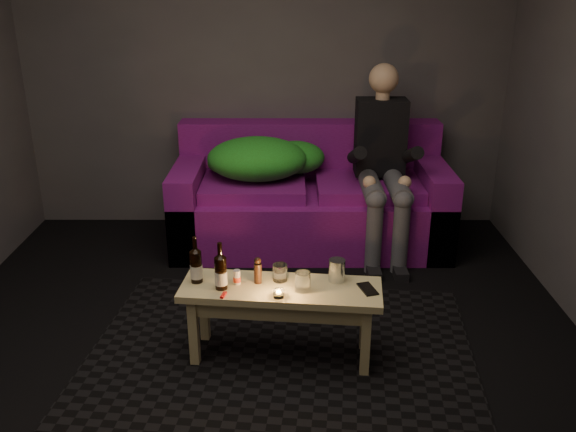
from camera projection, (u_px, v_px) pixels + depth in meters
The scene contains 17 objects.
floor at pixel (254, 371), 3.38m from camera, with size 4.50×4.50×0.00m, color black.
room at pixel (252, 58), 3.21m from camera, with size 4.50×4.50×4.50m.
rug at pixel (281, 350), 3.56m from camera, with size 2.21×1.61×0.01m, color black.
sofa at pixel (310, 201), 4.95m from camera, with size 2.15×0.97×0.93m.
green_blanket at pixel (263, 159), 4.81m from camera, with size 0.95×0.65×0.32m.
person at pixel (383, 159), 4.64m from camera, with size 0.39×0.89×1.44m.
coffee_table at pixel (281, 299), 3.38m from camera, with size 1.14×0.46×0.45m.
beer_bottle_a at pixel (196, 265), 3.37m from camera, with size 0.07×0.07×0.27m.
beer_bottle_b at pixel (221, 272), 3.30m from camera, with size 0.07×0.07×0.27m.
salt_shaker at pixel (237, 277), 3.37m from camera, with size 0.04×0.04×0.08m, color silver.
pepper_mill at pixel (258, 273), 3.37m from camera, with size 0.04×0.04×0.12m, color black.
tumbler_back at pixel (280, 272), 3.40m from camera, with size 0.08×0.08×0.10m, color white.
tealight at pixel (279, 294), 3.23m from camera, with size 0.06×0.06×0.04m.
tumbler_front at pixel (303, 282), 3.29m from camera, with size 0.08×0.08×0.11m, color white.
steel_cup at pixel (337, 270), 3.40m from camera, with size 0.09×0.09×0.13m, color silver.
smartphone at pixel (368, 289), 3.32m from camera, with size 0.07×0.15×0.01m, color black.
red_lighter at pixel (223, 295), 3.25m from camera, with size 0.02×0.07×0.01m, color red.
Camera 1 is at (0.20, -2.82, 2.05)m, focal length 38.00 mm.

